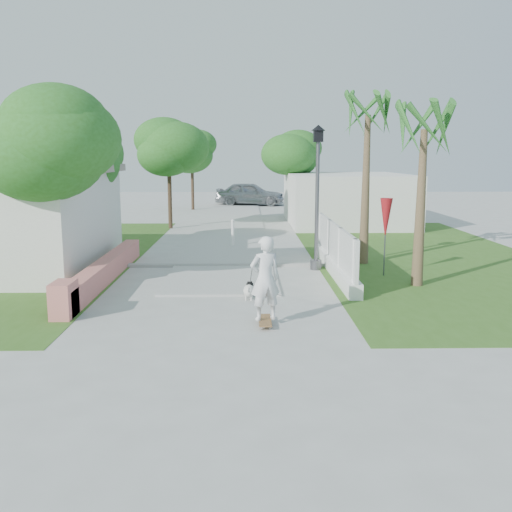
{
  "coord_description": "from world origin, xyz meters",
  "views": [
    {
      "loc": [
        0.69,
        -12.01,
        3.5
      ],
      "look_at": [
        0.95,
        1.69,
        1.1
      ],
      "focal_mm": 40.0,
      "sensor_mm": 36.0,
      "label": 1
    }
  ],
  "objects_px": {
    "street_lamp": "(317,192)",
    "parked_car": "(250,194)",
    "patio_umbrella": "(386,219)",
    "dog": "(249,290)",
    "bollard": "(233,232)",
    "skateboarder": "(262,278)"
  },
  "relations": [
    {
      "from": "street_lamp",
      "to": "parked_car",
      "type": "distance_m",
      "value": 24.0
    },
    {
      "from": "street_lamp",
      "to": "bollard",
      "type": "height_order",
      "value": "street_lamp"
    },
    {
      "from": "street_lamp",
      "to": "skateboarder",
      "type": "height_order",
      "value": "street_lamp"
    },
    {
      "from": "parked_car",
      "to": "dog",
      "type": "bearing_deg",
      "value": -173.48
    },
    {
      "from": "patio_umbrella",
      "to": "skateboarder",
      "type": "bearing_deg",
      "value": -128.76
    },
    {
      "from": "street_lamp",
      "to": "bollard",
      "type": "xyz_separation_m",
      "value": [
        -2.7,
        4.5,
        -1.84
      ]
    },
    {
      "from": "street_lamp",
      "to": "bollard",
      "type": "bearing_deg",
      "value": 120.96
    },
    {
      "from": "patio_umbrella",
      "to": "parked_car",
      "type": "height_order",
      "value": "patio_umbrella"
    },
    {
      "from": "skateboarder",
      "to": "dog",
      "type": "distance_m",
      "value": 2.1
    },
    {
      "from": "skateboarder",
      "to": "dog",
      "type": "xyz_separation_m",
      "value": [
        -0.26,
        1.96,
        -0.71
      ]
    },
    {
      "from": "bollard",
      "to": "patio_umbrella",
      "type": "bearing_deg",
      "value": -50.09
    },
    {
      "from": "patio_umbrella",
      "to": "parked_car",
      "type": "xyz_separation_m",
      "value": [
        -3.76,
        24.87,
        -0.85
      ]
    },
    {
      "from": "bollard",
      "to": "dog",
      "type": "distance_m",
      "value": 8.26
    },
    {
      "from": "bollard",
      "to": "skateboarder",
      "type": "distance_m",
      "value": 10.23
    },
    {
      "from": "patio_umbrella",
      "to": "skateboarder",
      "type": "xyz_separation_m",
      "value": [
        -3.76,
        -4.69,
        -0.74
      ]
    },
    {
      "from": "patio_umbrella",
      "to": "dog",
      "type": "height_order",
      "value": "patio_umbrella"
    },
    {
      "from": "bollard",
      "to": "patio_umbrella",
      "type": "relative_size",
      "value": 0.47
    },
    {
      "from": "bollard",
      "to": "skateboarder",
      "type": "relative_size",
      "value": 0.38
    },
    {
      "from": "bollard",
      "to": "dog",
      "type": "xyz_separation_m",
      "value": [
        0.58,
        -8.23,
        -0.35
      ]
    },
    {
      "from": "street_lamp",
      "to": "parked_car",
      "type": "relative_size",
      "value": 0.9
    },
    {
      "from": "patio_umbrella",
      "to": "parked_car",
      "type": "bearing_deg",
      "value": 98.6
    },
    {
      "from": "patio_umbrella",
      "to": "bollard",
      "type": "bearing_deg",
      "value": 129.91
    }
  ]
}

